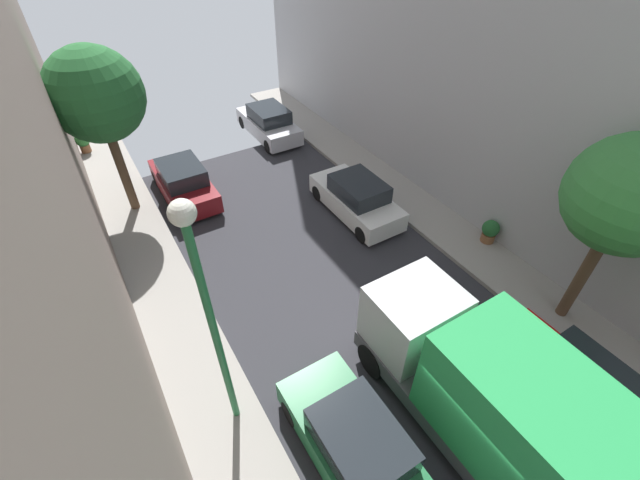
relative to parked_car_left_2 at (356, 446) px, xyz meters
The scene contains 13 objects.
ground 3.04m from the parked_car_left_2, 24.02° to the right, with size 32.00×32.00×0.00m, color #2D2D33.
sidewalk_right 7.82m from the parked_car_left_2, ahead, with size 2.00×44.00×0.15m, color gray.
parked_car_left_2 is the anchor object (origin of this frame).
parked_car_left_3 12.30m from the parked_car_left_2, 90.00° to the left, with size 1.78×4.20×1.57m.
parked_car_right_2 5.64m from the parked_car_left_2, 16.70° to the right, with size 1.78×4.20×1.57m.
parked_car_right_3 9.37m from the parked_car_left_2, 54.83° to the left, with size 1.78×4.20×1.57m.
parked_car_right_4 16.34m from the parked_car_left_2, 70.70° to the left, with size 1.78×4.20×1.57m.
delivery_truck 3.11m from the parked_car_left_2, 22.50° to the right, with size 2.26×6.60×3.38m.
street_tree_0 13.21m from the parked_car_left_2, 99.26° to the left, with size 3.15×3.15×6.15m.
street_tree_1 8.58m from the parked_car_left_2, ahead, with size 2.96×2.96×5.78m.
potted_plant_2 9.18m from the parked_car_left_2, 23.56° to the left, with size 0.61×0.61×0.87m.
potted_plant_3 18.54m from the parked_car_left_2, 99.31° to the left, with size 0.65×0.65×0.95m.
lamp_post 4.67m from the parked_car_left_2, 128.87° to the left, with size 0.44×0.44×6.40m.
Camera 1 is at (-5.41, -1.72, 10.07)m, focal length 23.33 mm.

